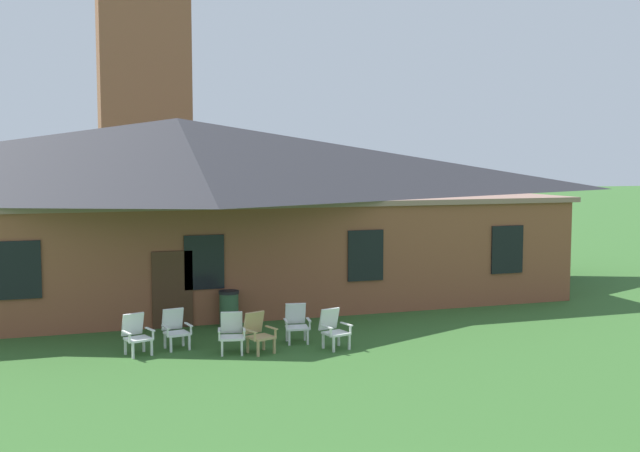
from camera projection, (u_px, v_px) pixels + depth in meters
The scene contains 9 objects.
brick_building at pixel (179, 206), 25.66m from camera, with size 24.70×10.40×5.93m.
dome_tower at pixel (143, 73), 42.88m from camera, with size 5.18×5.18×20.38m.
lawn_chair_by_porch at pixel (136, 333), 18.02m from camera, with size 0.76×0.81×0.96m.
lawn_chair_near_door at pixel (175, 328), 18.59m from camera, with size 0.72×0.76×0.96m.
lawn_chair_left_end at pixel (232, 332), 18.18m from camera, with size 0.72×0.76×0.96m.
lawn_chair_middle at pixel (258, 332), 18.19m from camera, with size 0.77×0.82×0.96m.
lawn_chair_right_end at pixel (296, 322), 19.24m from camera, with size 0.70×0.73×0.96m.
lawn_chair_far_side at pixel (333, 328), 18.61m from camera, with size 0.74×0.79×0.96m.
trash_bin at pixel (229, 308), 21.06m from camera, with size 0.56×0.56×0.98m.
Camera 1 is at (-3.45, -6.01, 4.60)m, focal length 43.08 mm.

